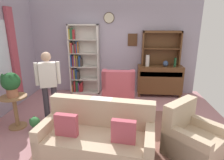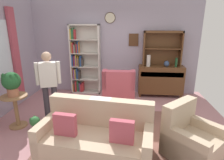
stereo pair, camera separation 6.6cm
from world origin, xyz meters
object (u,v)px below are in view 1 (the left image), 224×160
(wingback_chair, at_px, (119,94))
(plant_stand, at_px, (15,108))
(sideboard_hutch, at_px, (161,43))
(potted_plant_large, at_px, (11,83))
(sideboard, at_px, (159,79))
(couch_floral, at_px, (98,138))
(potted_plant_small, at_px, (35,123))
(person_reading, at_px, (49,82))
(bookshelf, at_px, (82,61))
(armchair_floral, at_px, (192,139))
(vase_round, at_px, (166,64))
(vase_tall, at_px, (148,61))
(bottle_wine, at_px, (175,62))

(wingback_chair, distance_m, plant_stand, 2.36)
(sideboard_hutch, relative_size, plant_stand, 1.57)
(sideboard_hutch, relative_size, potted_plant_large, 2.21)
(sideboard_hutch, bearing_deg, sideboard, -90.00)
(sideboard_hutch, relative_size, wingback_chair, 1.05)
(couch_floral, relative_size, potted_plant_small, 6.56)
(sideboard_hutch, distance_m, person_reading, 3.33)
(bookshelf, relative_size, armchair_floral, 1.94)
(vase_round, distance_m, armchair_floral, 2.76)
(sideboard, relative_size, potted_plant_large, 2.61)
(armchair_floral, height_order, plant_stand, armchair_floral)
(bookshelf, xyz_separation_m, plant_stand, (-0.91, -2.20, -0.57))
(plant_stand, bearing_deg, vase_round, 31.09)
(potted_plant_small, bearing_deg, person_reading, 64.96)
(bookshelf, height_order, couch_floral, bookshelf)
(wingback_chair, bearing_deg, person_reading, -152.12)
(couch_floral, relative_size, potted_plant_large, 3.81)
(vase_tall, height_order, potted_plant_large, vase_tall)
(potted_plant_large, bearing_deg, vase_round, 31.50)
(wingback_chair, relative_size, person_reading, 0.67)
(couch_floral, bearing_deg, potted_plant_small, 155.00)
(vase_round, relative_size, bottle_wine, 0.65)
(bookshelf, bearing_deg, vase_round, -3.43)
(vase_round, bearing_deg, bottle_wine, -4.95)
(sideboard, bearing_deg, vase_tall, -168.37)
(wingback_chair, bearing_deg, sideboard_hutch, 43.89)
(armchair_floral, distance_m, wingback_chair, 2.14)
(sideboard, bearing_deg, person_reading, -145.75)
(vase_round, height_order, potted_plant_large, potted_plant_large)
(armchair_floral, bearing_deg, potted_plant_large, 170.17)
(vase_round, xyz_separation_m, couch_floral, (-1.57, -2.80, -0.69))
(sideboard, height_order, vase_tall, vase_tall)
(bookshelf, distance_m, person_reading, 1.91)
(vase_tall, bearing_deg, vase_round, 1.49)
(couch_floral, xyz_separation_m, wingback_chair, (0.26, 1.84, 0.07))
(sideboard, height_order, couch_floral, sideboard)
(vase_tall, relative_size, vase_round, 1.94)
(vase_tall, bearing_deg, sideboard, 11.63)
(person_reading, bearing_deg, potted_plant_large, -150.85)
(bottle_wine, height_order, plant_stand, bottle_wine)
(sideboard, relative_size, person_reading, 0.83)
(vase_tall, bearing_deg, wingback_chair, -129.88)
(sideboard_hutch, height_order, vase_tall, sideboard_hutch)
(potted_plant_large, bearing_deg, armchair_floral, -9.83)
(bookshelf, bearing_deg, vase_tall, -4.71)
(bottle_wine, height_order, potted_plant_small, bottle_wine)
(armchair_floral, bearing_deg, sideboard_hutch, 92.09)
(bookshelf, xyz_separation_m, wingback_chair, (1.19, -1.11, -0.62))
(vase_tall, xyz_separation_m, potted_plant_small, (-2.45, -2.14, -0.92))
(potted_plant_small, bearing_deg, potted_plant_large, 170.56)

